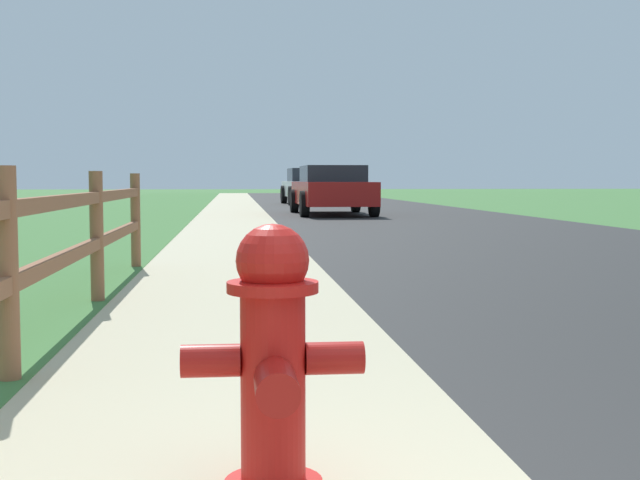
% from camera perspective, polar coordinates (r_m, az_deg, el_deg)
% --- Properties ---
extents(ground_plane, '(120.00, 120.00, 0.00)m').
position_cam_1_polar(ground_plane, '(26.53, -3.73, 1.95)').
color(ground_plane, '#417539').
extents(road_asphalt, '(7.00, 66.00, 0.01)m').
position_cam_1_polar(road_asphalt, '(28.86, 3.09, 2.13)').
color(road_asphalt, '#2B2B2B').
rests_on(road_asphalt, ground).
extents(curb_concrete, '(6.00, 66.00, 0.01)m').
position_cam_1_polar(curb_concrete, '(28.58, -9.90, 2.06)').
color(curb_concrete, '#C1B692').
rests_on(curb_concrete, ground).
extents(grass_verge, '(5.00, 66.00, 0.00)m').
position_cam_1_polar(grass_verge, '(28.72, -12.89, 2.03)').
color(grass_verge, '#417539').
rests_on(grass_verge, ground).
extents(fire_hydrant, '(0.59, 0.49, 0.86)m').
position_cam_1_polar(fire_hydrant, '(2.71, -3.19, -7.80)').
color(fire_hydrant, red).
rests_on(fire_hydrant, ground).
extents(rail_fence, '(0.11, 8.35, 1.07)m').
position_cam_1_polar(rail_fence, '(5.77, -17.00, 0.19)').
color(rail_fence, brown).
rests_on(rail_fence, ground).
extents(parked_suv_red, '(2.16, 5.03, 1.39)m').
position_cam_1_polar(parked_suv_red, '(23.99, 0.81, 3.44)').
color(parked_suv_red, maroon).
rests_on(parked_suv_red, ground).
extents(parked_car_white, '(2.31, 4.80, 1.45)m').
position_cam_1_polar(parked_car_white, '(33.92, -0.59, 3.67)').
color(parked_car_white, white).
rests_on(parked_car_white, ground).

